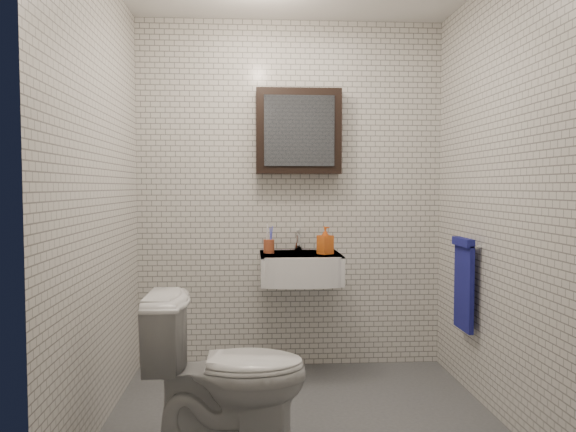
# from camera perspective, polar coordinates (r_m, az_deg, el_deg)

# --- Properties ---
(ground) EXTENTS (2.20, 2.00, 0.01)m
(ground) POSITION_cam_1_polar(r_m,az_deg,el_deg) (3.34, 1.55, -20.02)
(ground) COLOR #494C50
(ground) RESTS_ON ground
(room_shell) EXTENTS (2.22, 2.02, 2.51)m
(room_shell) POSITION_cam_1_polar(r_m,az_deg,el_deg) (3.08, 1.59, 5.91)
(room_shell) COLOR silver
(room_shell) RESTS_ON ground
(washbasin) EXTENTS (0.55, 0.50, 0.20)m
(washbasin) POSITION_cam_1_polar(r_m,az_deg,el_deg) (3.85, 1.30, -5.28)
(washbasin) COLOR white
(washbasin) RESTS_ON room_shell
(faucet) EXTENTS (0.06, 0.20, 0.15)m
(faucet) POSITION_cam_1_polar(r_m,az_deg,el_deg) (4.02, 1.06, -2.60)
(faucet) COLOR silver
(faucet) RESTS_ON washbasin
(mirror_cabinet) EXTENTS (0.60, 0.15, 0.60)m
(mirror_cabinet) POSITION_cam_1_polar(r_m,az_deg,el_deg) (4.02, 1.07, 8.56)
(mirror_cabinet) COLOR black
(mirror_cabinet) RESTS_ON room_shell
(towel_rail) EXTENTS (0.09, 0.30, 0.58)m
(towel_rail) POSITION_cam_1_polar(r_m,az_deg,el_deg) (3.71, 17.44, -6.23)
(towel_rail) COLOR silver
(towel_rail) RESTS_ON room_shell
(toothbrush_cup) EXTENTS (0.08, 0.08, 0.21)m
(toothbrush_cup) POSITION_cam_1_polar(r_m,az_deg,el_deg) (3.90, -1.96, -3.02)
(toothbrush_cup) COLOR #9C4627
(toothbrush_cup) RESTS_ON washbasin
(soap_bottle) EXTENTS (0.12, 0.12, 0.19)m
(soap_bottle) POSITION_cam_1_polar(r_m,az_deg,el_deg) (3.83, 3.80, -2.48)
(soap_bottle) COLOR orange
(soap_bottle) RESTS_ON washbasin
(toilet) EXTENTS (0.78, 0.45, 0.79)m
(toilet) POSITION_cam_1_polar(r_m,az_deg,el_deg) (2.88, -6.15, -15.53)
(toilet) COLOR silver
(toilet) RESTS_ON ground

